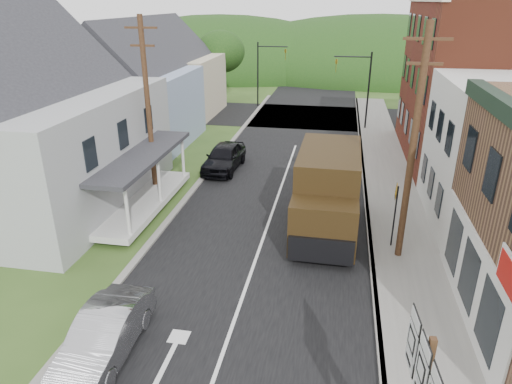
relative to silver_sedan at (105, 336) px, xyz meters
The scene contains 22 objects.
ground 5.01m from the silver_sedan, 48.20° to the left, with size 120.00×120.00×0.00m, color #2D4719.
road 14.11m from the silver_sedan, 76.43° to the left, with size 9.00×90.00×0.02m, color black.
cross_road 30.88m from the silver_sedan, 83.85° to the left, with size 60.00×9.00×0.02m, color black.
sidewalk_right 14.90m from the silver_sedan, 51.80° to the left, with size 2.80×55.00×0.15m, color slate.
curb_right 14.10m from the silver_sedan, 56.12° to the left, with size 0.20×55.00×0.15m, color slate.
curb_left 11.79m from the silver_sedan, 96.56° to the left, with size 0.30×55.00×0.12m, color slate.
storefront_red 25.69m from the silver_sedan, 54.79° to the left, with size 8.00×12.00×10.00m, color maroon.
house_gray 13.49m from the silver_sedan, 131.88° to the left, with size 10.20×12.24×8.35m.
house_blue 22.28m from the silver_sedan, 110.39° to the left, with size 7.14×8.16×7.28m.
house_cream 30.95m from the silver_sedan, 105.43° to the left, with size 7.14×8.16×7.28m.
utility_pole_right 12.11m from the silver_sedan, 38.94° to the left, with size 1.60×0.26×9.00m.
utility_pole_left 12.75m from the silver_sedan, 105.28° to the left, with size 1.60×0.26×9.00m.
traffic_signal_right 28.41m from the silver_sedan, 74.37° to the left, with size 2.87×0.20×6.00m.
traffic_signal_left 34.35m from the silver_sedan, 91.67° to the left, with size 2.87×0.20×6.00m.
tree_left_b 21.25m from the silver_sedan, 131.10° to the left, with size 4.80×4.80×6.94m.
tree_left_c 28.90m from the silver_sedan, 123.52° to the left, with size 5.80×5.80×8.41m.
tree_left_d 36.39m from the silver_sedan, 99.06° to the left, with size 4.80×4.80×6.94m.
forested_ridge 58.79m from the silver_sedan, 86.78° to the left, with size 90.00×30.00×16.00m, color black.
silver_sedan is the anchor object (origin of this frame).
dark_sedan 16.00m from the silver_sedan, 91.76° to the left, with size 1.87×4.65×1.58m, color black.
delivery_van 10.85m from the silver_sedan, 56.80° to the left, with size 2.78×6.52×3.63m.
warning_sign 11.81m from the silver_sedan, 42.45° to the left, with size 0.20×0.77×2.83m.
Camera 1 is at (2.86, -13.18, 9.60)m, focal length 32.00 mm.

